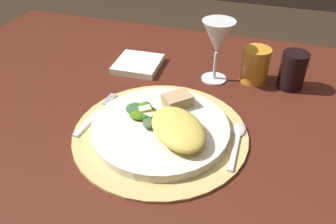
{
  "coord_description": "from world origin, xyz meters",
  "views": [
    {
      "loc": [
        0.18,
        -0.61,
        1.17
      ],
      "look_at": [
        0.01,
        -0.06,
        0.75
      ],
      "focal_mm": 35.68,
      "sensor_mm": 36.0,
      "label": 1
    }
  ],
  "objects_px": {
    "dining_table": "(173,142)",
    "spoon": "(237,137)",
    "wine_glass": "(218,39)",
    "dark_tumbler": "(293,70)",
    "amber_tumbler": "(255,65)",
    "dinner_plate": "(160,128)",
    "napkin": "(138,64)",
    "fork": "(94,116)"
  },
  "relations": [
    {
      "from": "wine_glass",
      "to": "dark_tumbler",
      "type": "bearing_deg",
      "value": 6.98
    },
    {
      "from": "fork",
      "to": "napkin",
      "type": "xyz_separation_m",
      "value": [
        0.0,
        0.25,
        0.0
      ]
    },
    {
      "from": "dining_table",
      "to": "napkin",
      "type": "bearing_deg",
      "value": 136.66
    },
    {
      "from": "fork",
      "to": "napkin",
      "type": "height_order",
      "value": "napkin"
    },
    {
      "from": "spoon",
      "to": "amber_tumbler",
      "type": "relative_size",
      "value": 1.62
    },
    {
      "from": "napkin",
      "to": "dark_tumbler",
      "type": "bearing_deg",
      "value": 3.08
    },
    {
      "from": "napkin",
      "to": "wine_glass",
      "type": "height_order",
      "value": "wine_glass"
    },
    {
      "from": "wine_glass",
      "to": "napkin",
      "type": "bearing_deg",
      "value": 179.62
    },
    {
      "from": "dining_table",
      "to": "amber_tumbler",
      "type": "bearing_deg",
      "value": 44.11
    },
    {
      "from": "spoon",
      "to": "wine_glass",
      "type": "height_order",
      "value": "wine_glass"
    },
    {
      "from": "dining_table",
      "to": "spoon",
      "type": "bearing_deg",
      "value": -28.33
    },
    {
      "from": "dining_table",
      "to": "dark_tumbler",
      "type": "xyz_separation_m",
      "value": [
        0.25,
        0.16,
        0.17
      ]
    },
    {
      "from": "dining_table",
      "to": "dinner_plate",
      "type": "distance_m",
      "value": 0.18
    },
    {
      "from": "dining_table",
      "to": "dinner_plate",
      "type": "bearing_deg",
      "value": -86.46
    },
    {
      "from": "wine_glass",
      "to": "spoon",
      "type": "bearing_deg",
      "value": -67.18
    },
    {
      "from": "wine_glass",
      "to": "dark_tumbler",
      "type": "xyz_separation_m",
      "value": [
        0.18,
        0.02,
        -0.07
      ]
    },
    {
      "from": "dinner_plate",
      "to": "amber_tumbler",
      "type": "bearing_deg",
      "value": 60.16
    },
    {
      "from": "dining_table",
      "to": "amber_tumbler",
      "type": "distance_m",
      "value": 0.28
    },
    {
      "from": "dinner_plate",
      "to": "amber_tumbler",
      "type": "distance_m",
      "value": 0.31
    },
    {
      "from": "dinner_plate",
      "to": "fork",
      "type": "bearing_deg",
      "value": 178.91
    },
    {
      "from": "spoon",
      "to": "wine_glass",
      "type": "xyz_separation_m",
      "value": [
        -0.09,
        0.22,
        0.1
      ]
    },
    {
      "from": "fork",
      "to": "spoon",
      "type": "relative_size",
      "value": 1.14
    },
    {
      "from": "dining_table",
      "to": "napkin",
      "type": "height_order",
      "value": "napkin"
    },
    {
      "from": "dining_table",
      "to": "dark_tumbler",
      "type": "relative_size",
      "value": 15.25
    },
    {
      "from": "dining_table",
      "to": "fork",
      "type": "relative_size",
      "value": 8.54
    },
    {
      "from": "dining_table",
      "to": "spoon",
      "type": "height_order",
      "value": "spoon"
    },
    {
      "from": "spoon",
      "to": "wine_glass",
      "type": "distance_m",
      "value": 0.26
    },
    {
      "from": "dinner_plate",
      "to": "napkin",
      "type": "height_order",
      "value": "dinner_plate"
    },
    {
      "from": "dark_tumbler",
      "to": "amber_tumbler",
      "type": "bearing_deg",
      "value": 178.79
    },
    {
      "from": "amber_tumbler",
      "to": "dark_tumbler",
      "type": "xyz_separation_m",
      "value": [
        0.09,
        -0.0,
        0.0
      ]
    },
    {
      "from": "dark_tumbler",
      "to": "spoon",
      "type": "bearing_deg",
      "value": -110.85
    },
    {
      "from": "fork",
      "to": "napkin",
      "type": "relative_size",
      "value": 1.36
    },
    {
      "from": "dark_tumbler",
      "to": "napkin",
      "type": "bearing_deg",
      "value": -176.92
    },
    {
      "from": "napkin",
      "to": "wine_glass",
      "type": "distance_m",
      "value": 0.23
    },
    {
      "from": "dinner_plate",
      "to": "dark_tumbler",
      "type": "bearing_deg",
      "value": 47.85
    },
    {
      "from": "wine_glass",
      "to": "dark_tumbler",
      "type": "height_order",
      "value": "wine_glass"
    },
    {
      "from": "dark_tumbler",
      "to": "wine_glass",
      "type": "bearing_deg",
      "value": -173.02
    },
    {
      "from": "napkin",
      "to": "spoon",
      "type": "bearing_deg",
      "value": -36.15
    },
    {
      "from": "dinner_plate",
      "to": "spoon",
      "type": "relative_size",
      "value": 1.94
    },
    {
      "from": "dinner_plate",
      "to": "fork",
      "type": "relative_size",
      "value": 1.71
    },
    {
      "from": "napkin",
      "to": "amber_tumbler",
      "type": "xyz_separation_m",
      "value": [
        0.31,
        0.02,
        0.04
      ]
    },
    {
      "from": "spoon",
      "to": "wine_glass",
      "type": "relative_size",
      "value": 0.92
    }
  ]
}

